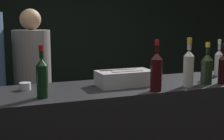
# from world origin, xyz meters

# --- Properties ---
(wall_back_chalkboard) EXTENTS (6.40, 0.06, 2.80)m
(wall_back_chalkboard) POSITION_xyz_m (0.00, 2.62, 1.40)
(wall_back_chalkboard) COLOR black
(wall_back_chalkboard) RESTS_ON ground_plane
(ice_bin_with_bottles) EXTENTS (0.42, 0.22, 0.12)m
(ice_bin_with_bottles) POSITION_xyz_m (0.09, 0.32, 1.13)
(ice_bin_with_bottles) COLOR #B7BABF
(ice_bin_with_bottles) RESTS_ON bar_counter
(candle_votive) EXTENTS (0.08, 0.08, 0.05)m
(candle_votive) POSITION_xyz_m (-0.63, 0.44, 1.09)
(candle_votive) COLOR silver
(candle_votive) RESTS_ON bar_counter
(red_wine_bottle_burgundy) EXTENTS (0.07, 0.07, 0.34)m
(red_wine_bottle_burgundy) POSITION_xyz_m (-0.55, 0.16, 1.20)
(red_wine_bottle_burgundy) COLOR black
(red_wine_bottle_burgundy) RESTS_ON bar_counter
(champagne_bottle) EXTENTS (0.09, 0.09, 0.33)m
(champagne_bottle) POSITION_xyz_m (0.71, 0.14, 1.19)
(champagne_bottle) COLOR black
(champagne_bottle) RESTS_ON bar_counter
(rose_wine_bottle) EXTENTS (0.08, 0.08, 0.36)m
(rose_wine_bottle) POSITION_xyz_m (0.52, 0.11, 1.22)
(rose_wine_bottle) COLOR #B2B7AD
(rose_wine_bottle) RESTS_ON bar_counter
(white_wine_bottle) EXTENTS (0.07, 0.07, 0.32)m
(white_wine_bottle) POSITION_xyz_m (1.06, 0.42, 1.19)
(white_wine_bottle) COLOR #B2B7AD
(white_wine_bottle) RESTS_ON bar_counter
(red_wine_bottle_tall) EXTENTS (0.08, 0.08, 0.36)m
(red_wine_bottle_tall) POSITION_xyz_m (0.22, 0.07, 1.21)
(red_wine_bottle_tall) COLOR black
(red_wine_bottle_tall) RESTS_ON bar_counter
(red_wine_bottle_black_foil) EXTENTS (0.07, 0.07, 0.31)m
(red_wine_bottle_black_foil) POSITION_xyz_m (0.83, 0.10, 1.19)
(red_wine_bottle_black_foil) COLOR black
(red_wine_bottle_black_foil) RESTS_ON bar_counter
(person_in_hoodie) EXTENTS (0.37, 0.37, 1.67)m
(person_in_hoodie) POSITION_xyz_m (-0.46, 1.39, 0.93)
(person_in_hoodie) COLOR black
(person_in_hoodie) RESTS_ON ground_plane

